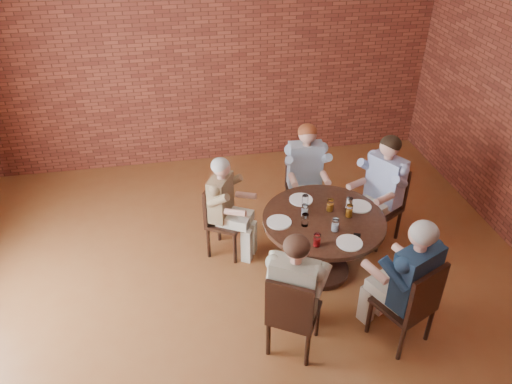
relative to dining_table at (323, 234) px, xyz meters
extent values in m
plane|color=brown|center=(-0.85, -0.66, -0.53)|extent=(7.00, 7.00, 0.00)
plane|color=brown|center=(-0.85, 2.84, 1.17)|extent=(7.00, 0.00, 7.00)
cylinder|color=black|center=(0.00, 0.00, -0.50)|extent=(0.65, 0.65, 0.06)
cylinder|color=black|center=(0.00, 0.00, -0.18)|extent=(0.19, 0.19, 0.64)
cylinder|color=#371F14|center=(0.00, 0.00, 0.20)|extent=(1.31, 1.31, 0.05)
cube|color=black|center=(0.84, 0.47, -0.10)|extent=(0.61, 0.61, 0.04)
cube|color=black|center=(1.02, 0.57, 0.18)|extent=(0.25, 0.41, 0.51)
cylinder|color=black|center=(0.58, 0.55, -0.32)|extent=(0.04, 0.04, 0.41)
cylinder|color=black|center=(0.77, 0.21, -0.32)|extent=(0.04, 0.04, 0.41)
cylinder|color=black|center=(0.91, 0.74, -0.32)|extent=(0.04, 0.04, 0.41)
cylinder|color=black|center=(1.10, 0.40, -0.32)|extent=(0.04, 0.04, 0.41)
cube|color=black|center=(0.07, 0.97, -0.10)|extent=(0.46, 0.46, 0.04)
cube|color=black|center=(0.08, 1.17, 0.17)|extent=(0.43, 0.07, 0.49)
cylinder|color=black|center=(-0.13, 0.80, -0.32)|extent=(0.04, 0.04, 0.41)
cylinder|color=black|center=(0.24, 0.77, -0.32)|extent=(0.04, 0.04, 0.41)
cylinder|color=black|center=(-0.11, 1.17, -0.32)|extent=(0.04, 0.04, 0.41)
cylinder|color=black|center=(0.27, 1.14, -0.32)|extent=(0.04, 0.04, 0.41)
cube|color=black|center=(-0.98, 0.54, -0.10)|extent=(0.53, 0.53, 0.04)
cube|color=black|center=(-1.13, 0.63, 0.14)|extent=(0.22, 0.36, 0.44)
cylinder|color=black|center=(-0.92, 0.32, -0.32)|extent=(0.04, 0.04, 0.41)
cylinder|color=black|center=(-0.76, 0.61, -0.32)|extent=(0.04, 0.04, 0.41)
cylinder|color=black|center=(-1.20, 0.48, -0.32)|extent=(0.04, 0.04, 0.41)
cylinder|color=black|center=(-1.05, 0.77, -0.32)|extent=(0.04, 0.04, 0.41)
cube|color=black|center=(-0.55, -0.95, -0.10)|extent=(0.59, 0.59, 0.04)
cube|color=black|center=(-0.65, -1.12, 0.17)|extent=(0.39, 0.25, 0.49)
cylinder|color=black|center=(-0.30, -0.88, -0.32)|extent=(0.04, 0.04, 0.41)
cylinder|color=black|center=(-0.62, -0.69, -0.32)|extent=(0.04, 0.04, 0.41)
cylinder|color=black|center=(-0.49, -1.20, -0.32)|extent=(0.04, 0.04, 0.41)
cylinder|color=black|center=(-0.81, -1.01, -0.32)|extent=(0.04, 0.04, 0.41)
cube|color=black|center=(0.47, -1.03, -0.10)|extent=(0.61, 0.61, 0.04)
cube|color=black|center=(0.56, -1.22, 0.18)|extent=(0.43, 0.23, 0.52)
cylinder|color=black|center=(0.57, -0.77, -0.32)|extent=(0.04, 0.04, 0.41)
cylinder|color=black|center=(0.21, -0.93, -0.32)|extent=(0.04, 0.04, 0.41)
cylinder|color=black|center=(0.74, -1.13, -0.32)|extent=(0.04, 0.04, 0.41)
cylinder|color=black|center=(0.38, -1.30, -0.32)|extent=(0.04, 0.04, 0.41)
cylinder|color=white|center=(0.44, 0.12, 0.23)|extent=(0.26, 0.26, 0.01)
cylinder|color=white|center=(-0.16, 0.37, 0.23)|extent=(0.26, 0.26, 0.01)
cylinder|color=white|center=(-0.49, 0.00, 0.23)|extent=(0.26, 0.26, 0.01)
cylinder|color=white|center=(0.12, -0.46, 0.23)|extent=(0.26, 0.26, 0.01)
cylinder|color=white|center=(0.31, 0.11, 0.29)|extent=(0.07, 0.07, 0.14)
cylinder|color=white|center=(0.10, 0.12, 0.29)|extent=(0.07, 0.07, 0.14)
cylinder|color=white|center=(-0.15, 0.24, 0.29)|extent=(0.07, 0.07, 0.14)
cylinder|color=white|center=(-0.20, 0.07, 0.29)|extent=(0.07, 0.07, 0.14)
cylinder|color=white|center=(-0.24, -0.09, 0.29)|extent=(0.07, 0.07, 0.14)
cylinder|color=white|center=(-0.21, -0.43, 0.29)|extent=(0.07, 0.07, 0.14)
cylinder|color=white|center=(0.04, -0.23, 0.29)|extent=(0.07, 0.07, 0.14)
cylinder|color=white|center=(0.26, -0.02, 0.29)|extent=(0.07, 0.07, 0.14)
cube|color=black|center=(0.22, -0.39, 0.23)|extent=(0.11, 0.15, 0.01)
camera|label=1|loc=(-1.49, -4.04, 3.35)|focal=35.00mm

